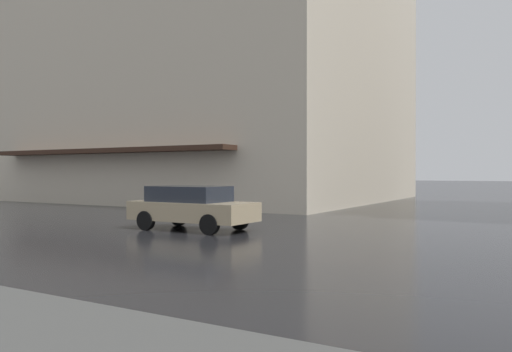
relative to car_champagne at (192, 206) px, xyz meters
The scene contains 2 objects.
haussmann_block_mid 23.08m from the car_champagne, 33.40° to the left, with size 20.66×23.67×24.98m.
car_champagne is the anchor object (origin of this frame).
Camera 1 is at (-7.71, 1.50, 1.86)m, focal length 36.17 mm.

